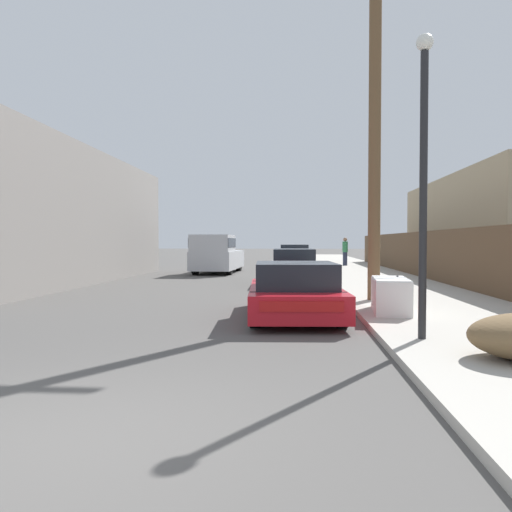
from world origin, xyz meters
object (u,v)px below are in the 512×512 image
object	(u,v)px
discarded_fridge	(390,295)
pickup_truck	(217,254)
car_parked_far	(294,258)
utility_pole	(375,117)
parked_sports_car_red	(295,292)
street_lamp	(424,163)
car_parked_mid	(293,268)
pedestrian	(345,251)

from	to	relation	value
discarded_fridge	pickup_truck	distance (m)	15.64
car_parked_far	utility_pole	world-z (taller)	utility_pole
discarded_fridge	utility_pole	size ratio (longest dim) A/B	0.19
parked_sports_car_red	car_parked_far	size ratio (longest dim) A/B	0.92
discarded_fridge	pickup_truck	size ratio (longest dim) A/B	0.32
discarded_fridge	street_lamp	distance (m)	3.74
parked_sports_car_red	utility_pole	size ratio (longest dim) A/B	0.47
parked_sports_car_red	car_parked_far	bearing A→B (deg)	86.62
discarded_fridge	parked_sports_car_red	size ratio (longest dim) A/B	0.41
car_parked_mid	pickup_truck	size ratio (longest dim) A/B	0.85
car_parked_mid	street_lamp	xyz separation A→B (m)	(1.98, -11.11, 2.19)
parked_sports_car_red	utility_pole	xyz separation A→B (m)	(2.04, 2.44, 4.24)
parked_sports_car_red	car_parked_far	world-z (taller)	car_parked_far
discarded_fridge	street_lamp	world-z (taller)	street_lamp
parked_sports_car_red	street_lamp	world-z (taller)	street_lamp
utility_pole	pedestrian	xyz separation A→B (m)	(1.17, 18.61, -3.77)
car_parked_far	street_lamp	world-z (taller)	street_lamp
parked_sports_car_red	car_parked_far	xyz separation A→B (m)	(0.00, 18.30, 0.13)
car_parked_far	utility_pole	bearing A→B (deg)	-84.47
car_parked_far	pedestrian	xyz separation A→B (m)	(3.21, 2.76, 0.35)
parked_sports_car_red	pedestrian	size ratio (longest dim) A/B	2.43
parked_sports_car_red	utility_pole	world-z (taller)	utility_pole
pedestrian	car_parked_far	bearing A→B (deg)	-139.35
street_lamp	pedestrian	xyz separation A→B (m)	(1.26, 23.77, -1.80)
discarded_fridge	car_parked_far	distance (m)	18.22
car_parked_mid	parked_sports_car_red	bearing A→B (deg)	-91.48
utility_pole	pedestrian	bearing A→B (deg)	86.39
utility_pole	parked_sports_car_red	bearing A→B (deg)	-129.85
parked_sports_car_red	utility_pole	bearing A→B (deg)	46.78
car_parked_mid	car_parked_far	size ratio (longest dim) A/B	1.00
car_parked_mid	car_parked_far	bearing A→B (deg)	88.22
utility_pole	pedestrian	world-z (taller)	utility_pole
discarded_fridge	pedestrian	xyz separation A→B (m)	(1.18, 20.86, 0.54)
street_lamp	pedestrian	world-z (taller)	street_lamp
street_lamp	pedestrian	bearing A→B (deg)	86.98
car_parked_mid	discarded_fridge	bearing A→B (deg)	-77.57
street_lamp	pedestrian	distance (m)	23.87
parked_sports_car_red	street_lamp	xyz separation A→B (m)	(1.96, -2.72, 2.27)
discarded_fridge	pedestrian	bearing A→B (deg)	92.27
discarded_fridge	pedestrian	world-z (taller)	pedestrian
pickup_truck	pedestrian	xyz separation A→B (m)	(7.15, 6.41, 0.05)
pedestrian	pickup_truck	bearing A→B (deg)	-138.11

